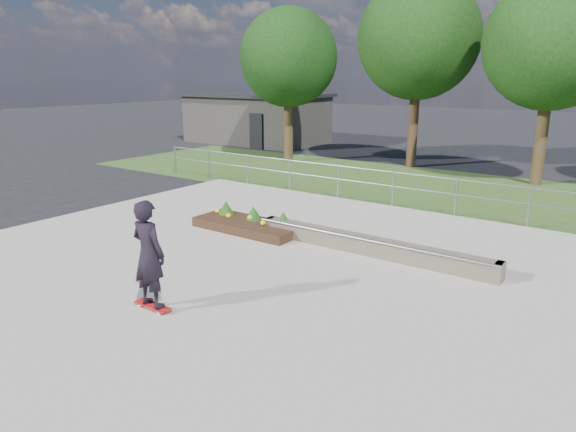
% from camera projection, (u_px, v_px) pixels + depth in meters
% --- Properties ---
extents(ground, '(120.00, 120.00, 0.00)m').
position_uv_depth(ground, '(238.00, 282.00, 10.51)').
color(ground, black).
rests_on(ground, ground).
extents(grass_verge, '(30.00, 8.00, 0.02)m').
position_uv_depth(grass_verge, '(432.00, 188.00, 19.13)').
color(grass_verge, '#304F1F').
rests_on(grass_verge, ground).
extents(concrete_slab, '(15.00, 15.00, 0.06)m').
position_uv_depth(concrete_slab, '(238.00, 281.00, 10.50)').
color(concrete_slab, '#A39C90').
rests_on(concrete_slab, ground).
extents(fence, '(20.06, 0.06, 1.20)m').
position_uv_depth(fence, '(393.00, 184.00, 16.18)').
color(fence, gray).
rests_on(fence, ground).
extents(building, '(8.40, 5.40, 3.00)m').
position_uv_depth(building, '(257.00, 118.00, 32.07)').
color(building, '#2F2D2A').
rests_on(building, ground).
extents(tree_far_left, '(4.55, 4.55, 7.15)m').
position_uv_depth(tree_far_left, '(288.00, 58.00, 23.90)').
color(tree_far_left, '#372616').
rests_on(tree_far_left, ground).
extents(tree_mid_left, '(5.25, 5.25, 8.25)m').
position_uv_depth(tree_mid_left, '(419.00, 39.00, 22.18)').
color(tree_mid_left, '#322014').
rests_on(tree_mid_left, ground).
extents(tree_mid_right, '(4.90, 4.90, 7.70)m').
position_uv_depth(tree_mid_right, '(554.00, 42.00, 18.41)').
color(tree_mid_right, '#362515').
rests_on(tree_mid_right, ground).
extents(grind_ledge, '(6.00, 0.44, 0.43)m').
position_uv_depth(grind_ledge, '(368.00, 245.00, 11.93)').
color(grind_ledge, brown).
rests_on(grind_ledge, concrete_slab).
extents(planter_bed, '(3.00, 1.20, 0.61)m').
position_uv_depth(planter_bed, '(249.00, 223.00, 13.80)').
color(planter_bed, black).
rests_on(planter_bed, concrete_slab).
extents(skateboarder, '(0.80, 0.46, 2.01)m').
position_uv_depth(skateboarder, '(149.00, 254.00, 8.88)').
color(skateboarder, white).
rests_on(skateboarder, concrete_slab).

